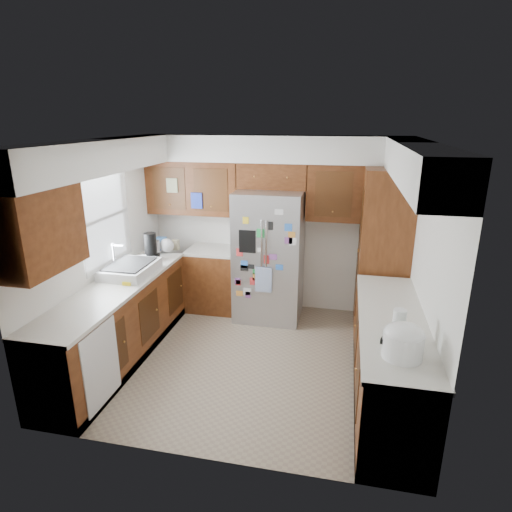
% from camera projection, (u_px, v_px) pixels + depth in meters
% --- Properties ---
extents(floor, '(3.60, 3.60, 0.00)m').
position_uv_depth(floor, '(250.00, 359.00, 5.06)').
color(floor, gray).
rests_on(floor, ground).
extents(room_shell, '(3.64, 3.24, 2.52)m').
position_uv_depth(room_shell, '(247.00, 201.00, 4.86)').
color(room_shell, white).
rests_on(room_shell, ground).
extents(left_counter_run, '(1.36, 3.20, 0.92)m').
position_uv_depth(left_counter_run, '(142.00, 314.00, 5.22)').
color(left_counter_run, '#47210D').
rests_on(left_counter_run, ground).
extents(right_counter_run, '(0.63, 2.25, 0.92)m').
position_uv_depth(right_counter_run, '(388.00, 364.00, 4.19)').
color(right_counter_run, '#47210D').
rests_on(right_counter_run, ground).
extents(pantry, '(0.60, 0.90, 2.15)m').
position_uv_depth(pantry, '(383.00, 252.00, 5.50)').
color(pantry, '#47210D').
rests_on(pantry, ground).
extents(fridge, '(0.90, 0.79, 1.80)m').
position_uv_depth(fridge, '(269.00, 256.00, 5.90)').
color(fridge, '#A9A9AE').
rests_on(fridge, ground).
extents(bridge_cabinet, '(0.96, 0.34, 0.35)m').
position_uv_depth(bridge_cabinet, '(273.00, 175.00, 5.78)').
color(bridge_cabinet, '#47210D').
rests_on(bridge_cabinet, fridge).
extents(fridge_top_items, '(0.85, 0.30, 0.26)m').
position_uv_depth(fridge_top_items, '(271.00, 153.00, 5.69)').
color(fridge_top_items, blue).
rests_on(fridge_top_items, bridge_cabinet).
extents(sink_assembly, '(0.52, 0.72, 0.37)m').
position_uv_depth(sink_assembly, '(130.00, 269.00, 5.14)').
color(sink_assembly, silver).
rests_on(sink_assembly, left_counter_run).
extents(left_counter_clutter, '(0.32, 0.75, 0.38)m').
position_uv_depth(left_counter_clutter, '(158.00, 247.00, 5.81)').
color(left_counter_clutter, black).
rests_on(left_counter_clutter, left_counter_run).
extents(rice_cooker, '(0.33, 0.32, 0.28)m').
position_uv_depth(rice_cooker, '(403.00, 340.00, 3.33)').
color(rice_cooker, white).
rests_on(rice_cooker, right_counter_run).
extents(paper_towel, '(0.11, 0.11, 0.25)m').
position_uv_depth(paper_towel, '(399.00, 323.00, 3.65)').
color(paper_towel, white).
rests_on(paper_towel, right_counter_run).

